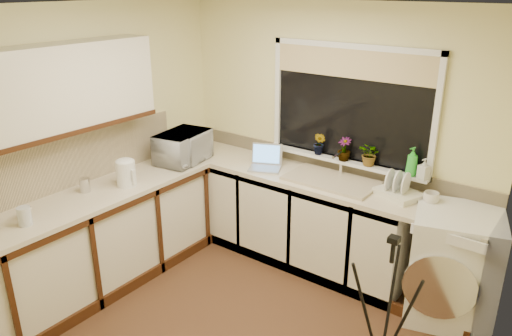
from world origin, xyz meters
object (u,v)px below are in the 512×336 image
object	(u,v)px
plant_c	(344,149)
soap_bottle_green	(412,162)
microwave	(183,147)
kettle	(126,174)
soap_bottle_clear	(424,169)
tripod	(387,306)
glass_jug	(25,216)
steel_jar	(85,185)
laptop	(266,162)
dish_rack	(398,194)
plant_d	(370,154)
cup_left	(26,213)
washing_machine	(453,266)
plant_b	(320,144)
cup_back	(431,198)

from	to	relation	value
plant_c	soap_bottle_green	world-z (taller)	soap_bottle_green
microwave	plant_c	world-z (taller)	plant_c
kettle	soap_bottle_clear	xyz separation A→B (m)	(2.17, 1.35, 0.13)
microwave	tripod	bearing A→B (deg)	-111.16
kettle	glass_jug	xyz separation A→B (m)	(-0.01, -0.94, -0.04)
tripod	microwave	size ratio (longest dim) A/B	1.94
steel_jar	laptop	bearing A→B (deg)	57.23
soap_bottle_green	laptop	bearing A→B (deg)	-169.21
kettle	glass_jug	world-z (taller)	kettle
laptop	glass_jug	world-z (taller)	laptop
dish_rack	plant_d	bearing A→B (deg)	176.08
glass_jug	plant_d	world-z (taller)	plant_d
soap_bottle_green	cup_left	world-z (taller)	soap_bottle_green
microwave	plant_c	size ratio (longest dim) A/B	2.51
washing_machine	cup_left	distance (m)	3.37
tripod	cup_left	size ratio (longest dim) A/B	11.35
glass_jug	dish_rack	bearing A→B (deg)	46.49
kettle	soap_bottle_green	world-z (taller)	soap_bottle_green
tripod	plant_d	xyz separation A→B (m)	(-0.69, 1.14, 0.63)
kettle	plant_b	bearing A→B (deg)	49.52
plant_d	soap_bottle_green	world-z (taller)	soap_bottle_green
dish_rack	plant_c	distance (m)	0.66
plant_d	cup_back	size ratio (longest dim) A/B	1.65
cup_back	washing_machine	bearing A→B (deg)	-19.11
glass_jug	plant_d	xyz separation A→B (m)	(1.69, 2.31, 0.19)
tripod	plant_c	world-z (taller)	plant_c
tripod	cup_back	bearing A→B (deg)	114.53
kettle	plant_c	size ratio (longest dim) A/B	1.03
tripod	cup_back	world-z (taller)	tripod
laptop	glass_jug	bearing A→B (deg)	-134.22
glass_jug	tripod	bearing A→B (deg)	26.20
cup_left	steel_jar	bearing A→B (deg)	96.71
plant_d	cup_left	bearing A→B (deg)	-128.49
kettle	washing_machine	bearing A→B (deg)	23.74
kettle	tripod	bearing A→B (deg)	5.47
plant_b	plant_c	world-z (taller)	plant_b
laptop	soap_bottle_green	xyz separation A→B (m)	(1.33, 0.25, 0.22)
dish_rack	soap_bottle_green	xyz separation A→B (m)	(0.03, 0.16, 0.25)
cup_left	microwave	bearing A→B (deg)	87.32
washing_machine	cup_back	world-z (taller)	cup_back
microwave	cup_back	xyz separation A→B (m)	(2.33, 0.47, -0.10)
kettle	cup_left	world-z (taller)	kettle
dish_rack	cup_left	xyz separation A→B (m)	(-2.14, -2.08, 0.02)
cup_back	soap_bottle_green	bearing A→B (deg)	149.08
washing_machine	kettle	world-z (taller)	kettle
laptop	steel_jar	bearing A→B (deg)	-147.19
washing_machine	plant_d	bearing A→B (deg)	148.95
dish_rack	soap_bottle_green	size ratio (longest dim) A/B	1.41
washing_machine	plant_b	bearing A→B (deg)	154.69
soap_bottle_green	cup_left	xyz separation A→B (m)	(-2.17, -2.24, -0.23)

